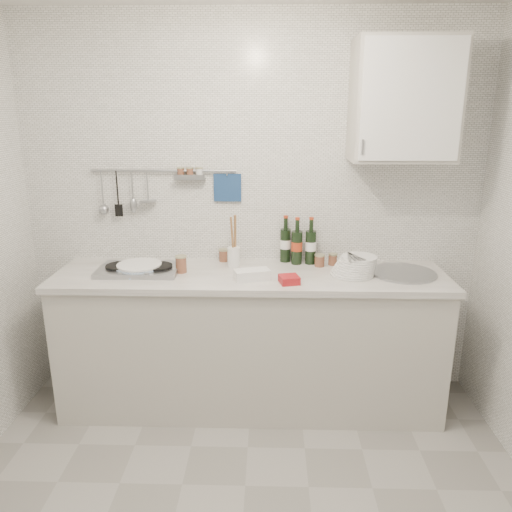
{
  "coord_description": "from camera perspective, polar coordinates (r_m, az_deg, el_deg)",
  "views": [
    {
      "loc": [
        0.12,
        -1.86,
        1.9
      ],
      "look_at": [
        0.04,
        0.9,
        1.09
      ],
      "focal_mm": 35.0,
      "sensor_mm": 36.0,
      "label": 1
    }
  ],
  "objects": [
    {
      "name": "back_wall",
      "position": [
        3.33,
        -0.46,
        5.12
      ],
      "size": [
        3.0,
        0.02,
        2.5
      ],
      "primitive_type": "cube",
      "color": "silver",
      "rests_on": "floor"
    },
    {
      "name": "counter",
      "position": [
        3.31,
        -0.5,
        -9.94
      ],
      "size": [
        2.44,
        0.64,
        0.96
      ],
      "color": "#B1ADA3",
      "rests_on": "floor"
    },
    {
      "name": "wall_rail",
      "position": [
        3.34,
        -10.87,
        7.93
      ],
      "size": [
        0.98,
        0.09,
        0.34
      ],
      "color": "#93969B",
      "rests_on": "back_wall"
    },
    {
      "name": "wall_cabinet",
      "position": [
        3.18,
        16.57,
        16.65
      ],
      "size": [
        0.6,
        0.38,
        0.7
      ],
      "color": "#B1ADA3",
      "rests_on": "back_wall"
    },
    {
      "name": "plate_stack_hob",
      "position": [
        3.21,
        -13.37,
        -1.36
      ],
      "size": [
        0.31,
        0.3,
        0.05
      ],
      "rotation": [
        0.0,
        0.0,
        0.22
      ],
      "color": "#507FB6",
      "rests_on": "counter"
    },
    {
      "name": "plate_stack_sink",
      "position": [
        3.14,
        11.27,
        -1.12
      ],
      "size": [
        0.29,
        0.27,
        0.12
      ],
      "rotation": [
        0.0,
        0.0,
        0.2
      ],
      "color": "white",
      "rests_on": "counter"
    },
    {
      "name": "wine_bottles",
      "position": [
        3.29,
        4.78,
        1.81
      ],
      "size": [
        0.24,
        0.13,
        0.31
      ],
      "rotation": [
        0.0,
        0.0,
        -0.27
      ],
      "color": "black",
      "rests_on": "counter"
    },
    {
      "name": "butter_dish",
      "position": [
        2.98,
        -0.47,
        -2.16
      ],
      "size": [
        0.23,
        0.16,
        0.06
      ],
      "primitive_type": "cube",
      "rotation": [
        0.0,
        0.0,
        0.29
      ],
      "color": "white",
      "rests_on": "counter"
    },
    {
      "name": "strawberry_punnet",
      "position": [
        2.93,
        3.81,
        -2.7
      ],
      "size": [
        0.13,
        0.13,
        0.05
      ],
      "primitive_type": "cube",
      "rotation": [
        0.0,
        0.0,
        0.24
      ],
      "color": "red",
      "rests_on": "counter"
    },
    {
      "name": "utensil_crock",
      "position": [
        3.24,
        -2.55,
        0.24
      ],
      "size": [
        0.08,
        0.08,
        0.34
      ],
      "rotation": [
        0.0,
        0.0,
        0.12
      ],
      "color": "white",
      "rests_on": "counter"
    },
    {
      "name": "jar_a",
      "position": [
        3.35,
        -3.72,
        0.12
      ],
      "size": [
        0.07,
        0.07,
        0.08
      ],
      "rotation": [
        0.0,
        0.0,
        -0.02
      ],
      "color": "brown",
      "rests_on": "counter"
    },
    {
      "name": "jar_b",
      "position": [
        3.31,
        8.76,
        -0.35
      ],
      "size": [
        0.06,
        0.06,
        0.08
      ],
      "rotation": [
        0.0,
        0.0,
        -0.31
      ],
      "color": "brown",
      "rests_on": "counter"
    },
    {
      "name": "jar_c",
      "position": [
        3.26,
        7.28,
        -0.49
      ],
      "size": [
        0.07,
        0.07,
        0.08
      ],
      "rotation": [
        0.0,
        0.0,
        -0.11
      ],
      "color": "brown",
      "rests_on": "counter"
    },
    {
      "name": "jar_d",
      "position": [
        3.14,
        -8.55,
        -0.91
      ],
      "size": [
        0.07,
        0.07,
        0.11
      ],
      "rotation": [
        0.0,
        0.0,
        -0.1
      ],
      "color": "brown",
      "rests_on": "counter"
    }
  ]
}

